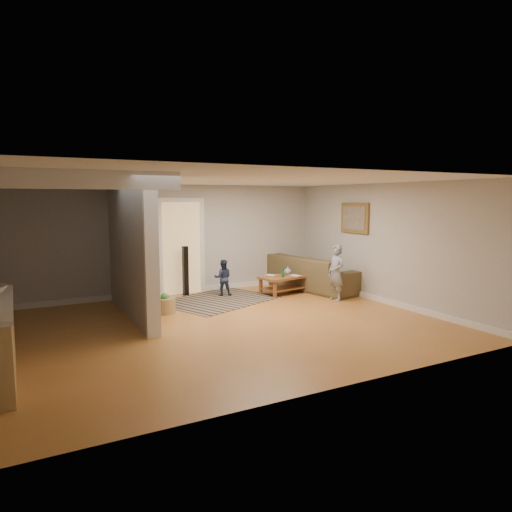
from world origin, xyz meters
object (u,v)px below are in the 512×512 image
at_px(coffee_table, 284,280).
at_px(toy_basket, 164,304).
at_px(speaker_right, 185,271).
at_px(tv_console, 138,279).
at_px(toddler, 223,296).
at_px(sofa, 311,288).
at_px(child, 335,300).
at_px(speaker_left, 149,295).

distance_m(coffee_table, toy_basket, 3.01).
bearing_deg(speaker_right, coffee_table, -27.10).
xyz_separation_m(tv_console, toy_basket, (0.34, -0.60, -0.43)).
relative_size(coffee_table, speaker_right, 1.03).
bearing_deg(toddler, sofa, -163.45).
relative_size(child, toddler, 1.46).
distance_m(coffee_table, toddler, 1.44).
bearing_deg(tv_console, sofa, -13.16).
height_order(sofa, speaker_left, speaker_left).
height_order(toy_basket, toddler, toddler).
bearing_deg(toy_basket, sofa, 10.16).
distance_m(tv_console, toddler, 2.09).
bearing_deg(sofa, toy_basket, 89.91).
xyz_separation_m(sofa, toy_basket, (-3.90, -0.70, 0.17)).
bearing_deg(toddler, speaker_right, -8.46).
bearing_deg(child, tv_console, -107.85).
xyz_separation_m(coffee_table, speaker_left, (-3.37, -0.90, 0.14)).
bearing_deg(coffee_table, speaker_left, -165.05).
bearing_deg(speaker_right, toddler, -34.57).
bearing_deg(child, speaker_left, -93.35).
bearing_deg(child, sofa, 167.35).
height_order(tv_console, toy_basket, tv_console).
xyz_separation_m(sofa, speaker_left, (-4.30, -1.13, 0.46)).
relative_size(sofa, toy_basket, 6.12).
bearing_deg(coffee_table, toy_basket, -171.08).
height_order(speaker_left, speaker_right, speaker_right).
xyz_separation_m(speaker_left, toddler, (2.04, 1.34, -0.46)).
relative_size(speaker_left, child, 0.77).
height_order(speaker_left, toy_basket, speaker_left).
relative_size(sofa, speaker_right, 2.44).
height_order(coffee_table, toddler, coffee_table).
xyz_separation_m(speaker_right, toy_basket, (-0.91, -1.33, -0.40)).
height_order(sofa, toy_basket, sofa).
xyz_separation_m(toy_basket, toddler, (1.64, 0.91, -0.17)).
distance_m(toy_basket, child, 3.66).
distance_m(sofa, speaker_left, 4.47).
distance_m(coffee_table, speaker_right, 2.25).
distance_m(speaker_left, child, 4.03).
height_order(child, toddler, child).
distance_m(sofa, coffee_table, 1.01).
distance_m(sofa, toy_basket, 3.97).
bearing_deg(speaker_left, toy_basket, 33.37).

